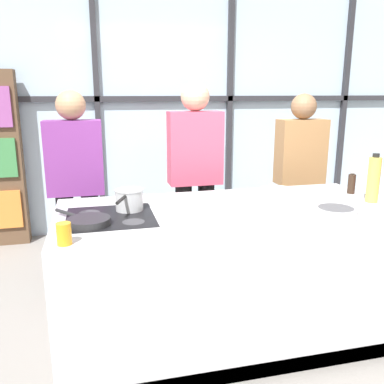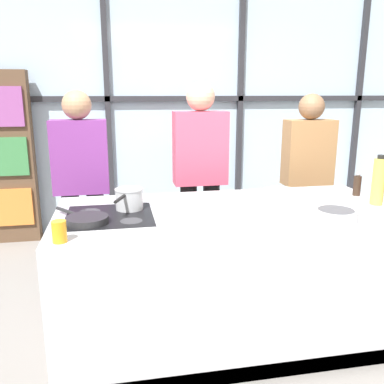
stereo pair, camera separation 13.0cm
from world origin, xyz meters
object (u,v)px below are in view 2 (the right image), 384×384
spectator_center_left (200,170)px  juice_glass_near (59,232)px  mixing_bowl (336,215)px  saucepan (129,198)px  pepper_grinder (357,185)px  spectator_far_left (82,180)px  frying_pan (86,219)px  oil_bottle (378,181)px  white_plate (281,191)px  spectator_center_right (307,173)px

spectator_center_left → juice_glass_near: (-0.99, -1.34, -0.02)m
mixing_bowl → juice_glass_near: 1.54m
saucepan → pepper_grinder: pepper_grinder is taller
saucepan → juice_glass_near: bearing=-124.4°
spectator_far_left → juice_glass_near: (-0.01, -1.34, 0.02)m
frying_pan → oil_bottle: (1.88, 0.05, 0.14)m
frying_pan → spectator_center_left: bearing=49.8°
spectator_far_left → oil_bottle: (1.98, -0.99, 0.12)m
spectator_far_left → saucepan: 0.88m
frying_pan → saucepan: saucepan is taller
frying_pan → white_plate: frying_pan is taller
white_plate → spectator_center_right: bearing=49.0°
juice_glass_near → mixing_bowl: bearing=2.7°
spectator_center_right → saucepan: bearing=26.5°
spectator_far_left → spectator_center_right: spectator_far_left is taller
oil_bottle → spectator_center_right: bearing=90.5°
frying_pan → saucepan: size_ratio=1.17×
pepper_grinder → spectator_center_left: bearing=143.3°
spectator_far_left → juice_glass_near: size_ratio=14.72×
oil_bottle → saucepan: bearing=173.3°
juice_glass_near → frying_pan: bearing=69.1°
saucepan → pepper_grinder: size_ratio=1.83×
spectator_far_left → saucepan: bearing=113.8°
spectator_far_left → pepper_grinder: spectator_far_left is taller
spectator_center_left → spectator_far_left: bearing=0.0°
juice_glass_near → pepper_grinder: bearing=16.4°
frying_pan → mixing_bowl: size_ratio=1.48×
spectator_center_right → mixing_bowl: spectator_center_right is taller
spectator_center_left → saucepan: spectator_center_left is taller
frying_pan → mixing_bowl: (1.43, -0.22, 0.01)m
spectator_center_right → juice_glass_near: spectator_center_right is taller
frying_pan → pepper_grinder: (1.89, 0.30, 0.06)m
spectator_far_left → spectator_center_left: size_ratio=0.96×
spectator_center_right → juice_glass_near: (-1.98, -1.34, 0.03)m
mixing_bowl → juice_glass_near: juice_glass_near is taller
white_plate → mixing_bowl: mixing_bowl is taller
saucepan → mixing_bowl: size_ratio=1.26×
frying_pan → mixing_bowl: 1.45m
spectator_far_left → mixing_bowl: bearing=140.5°
oil_bottle → spectator_far_left: bearing=153.3°
spectator_far_left → pepper_grinder: bearing=159.4°
saucepan → juice_glass_near: size_ratio=2.89×
pepper_grinder → juice_glass_near: bearing=-163.6°
spectator_far_left → oil_bottle: 2.22m
mixing_bowl → pepper_grinder: (0.46, 0.52, 0.04)m
spectator_center_right → juice_glass_near: size_ratio=14.47×
white_plate → pepper_grinder: 0.54m
white_plate → mixing_bowl: bearing=-87.1°
spectator_far_left → saucepan: spectator_far_left is taller
mixing_bowl → oil_bottle: bearing=31.0°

